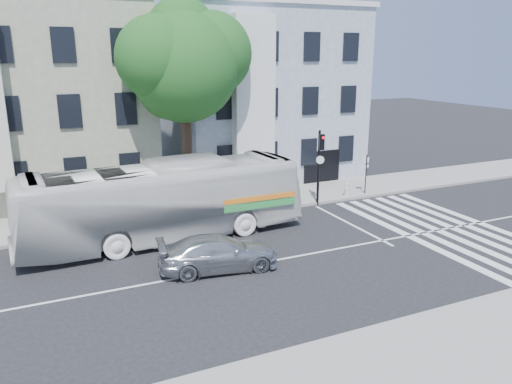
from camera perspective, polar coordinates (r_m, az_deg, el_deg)
ground at (r=20.25m, az=-0.48°, el=-8.31°), size 120.00×120.00×0.00m
sidewalk_far at (r=27.27m, az=-7.35°, el=-1.92°), size 80.00×4.00×0.15m
sidewalk_near at (r=14.21m, az=13.62°, el=-19.73°), size 80.00×4.00×0.15m
building_left at (r=32.05m, az=-23.81°, el=9.41°), size 12.00×10.00×11.00m
building_right at (r=35.18m, az=-0.04°, el=11.13°), size 12.00×10.00×11.00m
street_tree at (r=26.77m, az=-8.30°, el=14.60°), size 7.30×5.90×11.10m
bus at (r=22.79m, az=-10.50°, el=-1.04°), size 3.72×13.01×3.58m
sedan at (r=19.67m, az=-4.31°, el=-6.95°), size 2.55×4.91×1.36m
hedge at (r=24.85m, az=-13.20°, el=-2.92°), size 8.25×3.80×0.70m
traffic_signal at (r=27.50m, az=7.31°, el=3.91°), size 0.41×0.53×4.20m
fire_hydrant at (r=29.69m, az=10.31°, el=0.36°), size 0.45×0.29×0.79m
far_sign_pole at (r=30.23m, az=12.43°, el=2.62°), size 0.42×0.19×2.32m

